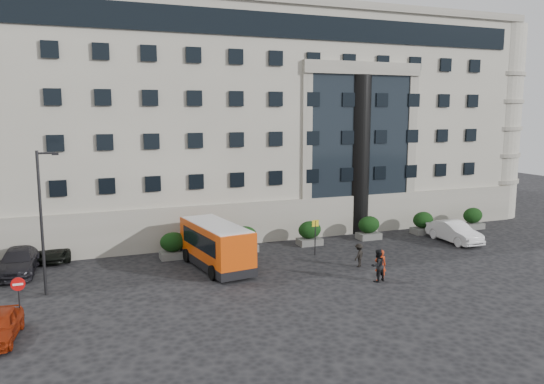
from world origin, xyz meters
The scene contains 20 objects.
ground centered at (0.00, 0.00, 0.00)m, with size 120.00×120.00×0.00m, color black.
civic_building centered at (6.00, 22.00, 9.00)m, with size 44.00×24.00×18.00m, color #A19D8E.
entrance_column centered at (12.00, 10.30, 6.50)m, with size 1.80×1.80×13.00m, color black.
hedge_a centered at (-4.00, 7.80, 0.93)m, with size 1.80×1.26×1.84m.
hedge_b centered at (1.20, 7.80, 0.93)m, with size 1.80×1.26×1.84m.
hedge_c centered at (6.40, 7.80, 0.93)m, with size 1.80×1.26×1.84m.
hedge_d centered at (11.60, 7.80, 0.93)m, with size 1.80×1.26×1.84m.
hedge_e centered at (16.80, 7.80, 0.93)m, with size 1.80×1.26×1.84m.
hedge_f centered at (22.00, 7.80, 0.93)m, with size 1.80×1.26×1.84m.
street_lamp centered at (-11.94, 3.00, 4.37)m, with size 1.16×0.18×8.00m.
bus_stop_sign centered at (5.50, 5.00, 1.73)m, with size 0.50×0.08×2.52m.
no_entry_sign centered at (-13.00, -1.04, 1.65)m, with size 0.64×0.16×2.32m.
minibus centered at (-1.82, 4.57, 1.61)m, with size 3.37×7.24×2.91m.
red_truck centered at (-13.45, 17.21, 1.43)m, with size 2.57×5.24×2.79m.
parked_car_c centered at (-13.69, 7.87, 0.77)m, with size 2.16×5.31×1.54m, color black.
parked_car_d centered at (-11.50, 10.74, 0.66)m, with size 2.18×4.73×1.32m, color black.
white_taxi centered at (17.24, 4.49, 0.81)m, with size 1.73×4.95×1.63m, color white.
pedestrian_a centered at (6.61, -1.62, 0.96)m, with size 0.70×0.46×1.92m, color #AA2D11.
pedestrian_b centered at (6.39, -1.66, 0.99)m, with size 0.96×0.75×1.97m, color black.
pedestrian_c centered at (6.94, 1.42, 0.77)m, with size 1.00×0.57×1.54m, color black.
Camera 1 is at (-10.57, -27.79, 10.03)m, focal length 35.00 mm.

